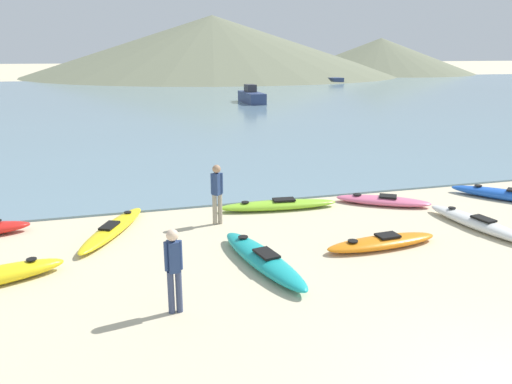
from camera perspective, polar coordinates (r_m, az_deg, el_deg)
The scene contains 14 objects.
bay_water at distance 49.33m, azimuth -10.53°, elevation 10.41°, with size 160.00×70.00×0.06m, color slate.
far_hill_midleft at distance 99.40m, azimuth -4.97°, elevation 16.35°, with size 69.32×69.32×10.98m, color #6B7056.
far_hill_midright at distance 109.43m, azimuth 14.02°, elevation 14.87°, with size 37.56×37.56×7.06m, color #6B7056.
kayak_on_sand_0 at distance 13.10m, azimuth -16.05°, elevation -4.05°, with size 1.98×3.34×0.30m.
kayak_on_sand_1 at distance 14.13m, azimuth 24.00°, elevation -3.27°, with size 1.04×3.29×0.35m.
kayak_on_sand_2 at distance 12.09m, azimuth 14.21°, elevation -5.57°, with size 2.91×0.87×0.30m.
kayak_on_sand_3 at distance 15.40m, azimuth 14.30°, elevation -0.95°, with size 2.73×2.04×0.30m.
kayak_on_sand_4 at distance 17.23m, azimuth 27.18°, elevation -0.35°, with size 2.78×3.16×0.37m.
kayak_on_sand_5 at distance 10.73m, azimuth 0.75°, elevation -7.64°, with size 1.30×3.50×0.38m.
kayak_on_sand_7 at distance 14.49m, azimuth 2.53°, elevation -1.49°, with size 3.54×0.94×0.32m.
person_near_foreground at distance 8.76m, azimuth -9.38°, elevation -8.30°, with size 0.31×0.23×1.55m.
person_near_waterline at distance 13.08m, azimuth -4.48°, elevation 0.17°, with size 0.33×0.29×1.61m.
moored_boat_0 at distance 44.64m, azimuth -0.51°, elevation 10.87°, with size 1.40×4.58×1.55m.
moored_boat_1 at distance 74.84m, azimuth 8.44°, elevation 12.56°, with size 2.40×4.93×0.75m.
Camera 1 is at (-4.91, -4.03, 4.44)m, focal length 35.00 mm.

